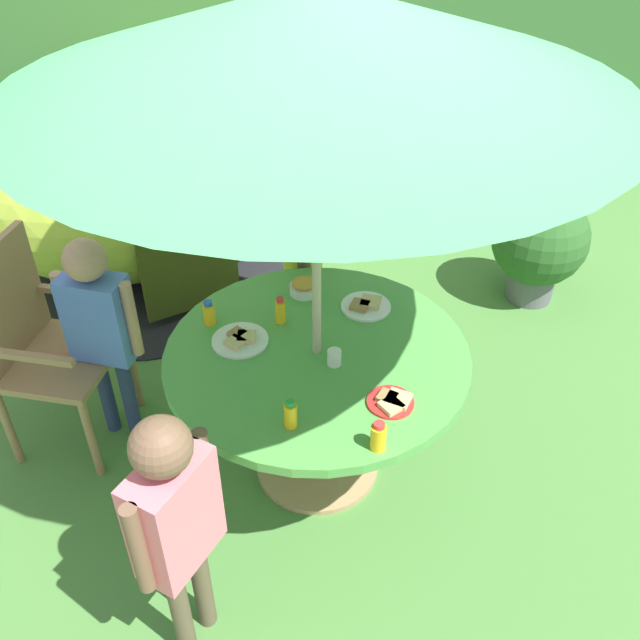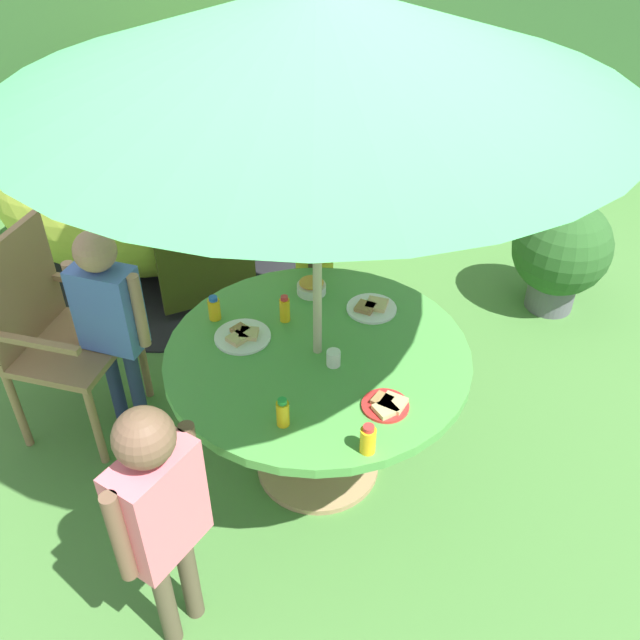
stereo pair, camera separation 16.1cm
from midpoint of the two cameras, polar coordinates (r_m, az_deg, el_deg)
The scene contains 19 objects.
ground_plane at distance 3.40m, azimuth -1.60°, elevation -12.07°, with size 10.00×10.00×0.02m, color #477A38.
hedge_backdrop at distance 5.67m, azimuth -9.97°, elevation 19.44°, with size 9.00×0.70×1.76m, color #33602D.
garden_table at distance 2.99m, azimuth -1.79°, elevation -4.85°, with size 1.28×1.28×0.72m.
patio_umbrella at distance 2.30m, azimuth -2.51°, elevation 22.26°, with size 2.08×2.08×2.14m.
wooden_chair at distance 3.45m, azimuth -23.48°, elevation -1.40°, with size 0.64×0.67×1.05m.
dome_tent at distance 4.64m, azimuth -15.49°, elevation 11.65°, with size 2.65×2.65×1.35m.
potted_plant at distance 4.41m, azimuth 16.64°, elevation 6.17°, with size 0.58×0.58×0.72m.
child_in_yellow_shirt at distance 3.55m, azimuth -2.93°, elevation 8.09°, with size 0.24×0.44×1.32m.
child_in_blue_shirt at distance 3.27m, azimuth -19.10°, elevation 0.11°, with size 0.34×0.28×1.11m.
child_in_pink_shirt at distance 2.37m, azimuth -13.88°, elevation -15.32°, with size 0.32×0.33×1.14m.
snack_bowl at distance 3.21m, azimuth -2.75°, elevation 2.71°, with size 0.14×0.14×0.07m.
plate_near_right at distance 2.65m, azimuth 4.20°, elevation -6.75°, with size 0.18×0.18×0.03m.
plate_mid_right at distance 2.96m, azimuth -8.15°, elevation -1.64°, with size 0.24×0.24×0.03m.
plate_far_right at distance 3.13m, azimuth 2.34°, elevation 1.18°, with size 0.23×0.23×0.03m.
juice_bottle_near_left at distance 2.46m, azimuth 2.95°, elevation -9.62°, with size 0.06×0.06×0.12m.
juice_bottle_far_left at distance 3.02m, azimuth -4.80°, elevation 0.73°, with size 0.05×0.05×0.13m.
juice_bottle_center_front at distance 3.06m, azimuth -10.62°, elevation 0.52°, with size 0.05×0.05×0.12m.
juice_bottle_center_back at distance 2.54m, azimuth -4.27°, elevation -7.82°, with size 0.05×0.05×0.12m.
cup_near at distance 2.80m, azimuth -0.45°, elevation -3.15°, with size 0.06×0.06×0.07m, color white.
Camera 1 is at (-0.56, -2.15, 2.57)m, focal length 38.84 mm.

